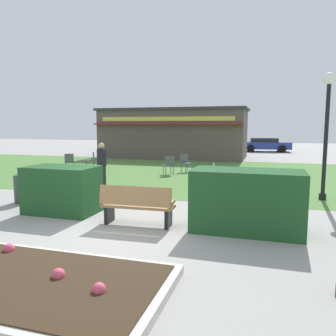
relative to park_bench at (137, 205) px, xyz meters
name	(u,v)px	position (x,y,z in m)	size (l,w,h in m)	color
ground_plane	(122,228)	(-0.27, -0.27, -0.48)	(80.00, 80.00, 0.00)	#999691
lawn_patch	(200,173)	(-0.27, 8.74, -0.48)	(36.00, 12.00, 0.01)	#4C7A38
flower_bed	(24,282)	(-0.43, -3.27, -0.39)	(4.11, 2.25, 0.32)	beige
park_bench	(137,205)	(0.00, 0.00, 0.00)	(1.72, 0.59, 0.95)	#9E7547
hedge_left	(62,190)	(-2.33, 0.50, 0.14)	(1.84, 1.10, 1.24)	#1E4C23
hedge_right	(247,201)	(2.45, 0.30, 0.20)	(2.38, 1.10, 1.36)	#1E4C23
ornamental_grass_behind_left	(213,185)	(1.44, 2.06, 0.18)	(0.65, 0.65, 1.33)	#D1BC7F
ornamental_grass_behind_right	(224,192)	(1.84, 1.25, 0.18)	(0.66, 0.66, 1.33)	#D1BC7F
lamppost_mid	(327,120)	(4.54, 4.18, 1.98)	(0.36, 0.36, 3.89)	black
trash_bin	(23,189)	(-4.17, 1.20, -0.06)	(0.52, 0.52, 0.84)	#2D4233
food_kiosk	(174,133)	(-3.74, 16.52, 1.28)	(10.45, 4.93, 3.49)	#594C47
cafe_chair_west	(169,164)	(-1.56, 7.85, 0.05)	(0.61, 0.61, 0.89)	#4C5156
cafe_chair_east	(69,161)	(-6.80, 7.70, 0.05)	(0.61, 0.61, 0.89)	#4C5156
cafe_chair_center	(186,162)	(-1.04, 9.00, 0.05)	(0.62, 0.62, 0.89)	#4C5156
cafe_chair_north	(92,159)	(-6.21, 8.90, 0.05)	(0.59, 0.59, 0.89)	#4C5156
person_strolling	(102,166)	(-2.88, 3.77, 0.38)	(0.34, 0.34, 1.69)	#23232D
parked_car_west_slot	(206,143)	(-2.69, 23.60, 0.16)	(4.22, 2.10, 1.20)	#B7BABF
parked_car_center_slot	(265,144)	(2.59, 23.60, 0.16)	(4.36, 2.38, 1.20)	navy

